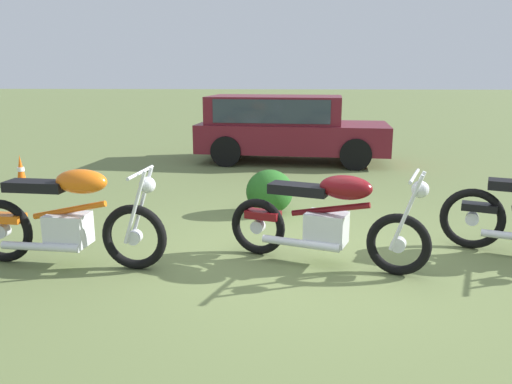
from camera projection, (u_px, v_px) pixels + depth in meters
ground_plane at (315, 257)px, 5.30m from camera, size 120.00×120.00×0.00m
motorcycle_orange at (68, 218)px, 4.97m from camera, size 2.07×0.64×1.02m
motorcycle_maroon at (327, 219)px, 5.01m from camera, size 1.98×0.98×1.02m
car_burgundy at (284, 124)px, 10.96m from camera, size 4.20×2.14×1.43m
traffic_cone at (21, 172)px, 8.61m from camera, size 0.25×0.25×0.54m
shrub_low at (270, 192)px, 6.94m from camera, size 0.65×0.61×0.61m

